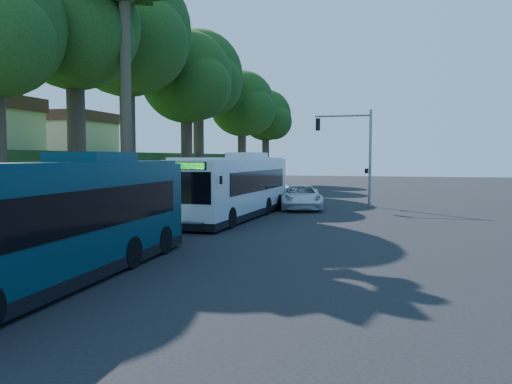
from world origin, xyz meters
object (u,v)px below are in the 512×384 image
(bus_shelter, at_px, (130,190))
(pickup, at_px, (301,197))
(white_bus, at_px, (236,186))
(teal_bus, at_px, (56,219))

(bus_shelter, distance_m, pickup, 12.65)
(white_bus, distance_m, teal_bus, 16.04)
(white_bus, bearing_deg, pickup, 67.56)
(pickup, bearing_deg, teal_bus, -110.79)
(teal_bus, xyz_separation_m, pickup, (3.19, 22.06, -1.00))
(bus_shelter, xyz_separation_m, teal_bus, (4.31, -11.91, 0.03))
(teal_bus, height_order, pickup, teal_bus)
(bus_shelter, xyz_separation_m, white_bus, (4.66, 4.12, 0.09))
(white_bus, distance_m, pickup, 6.74)
(white_bus, bearing_deg, bus_shelter, -135.78)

